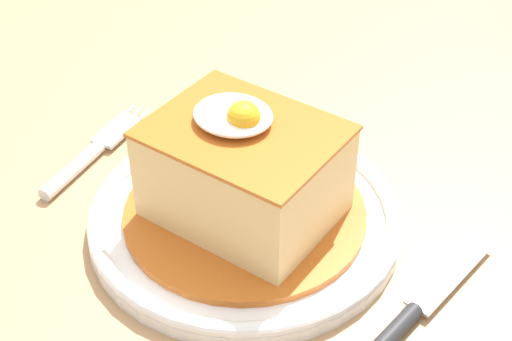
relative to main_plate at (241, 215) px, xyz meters
name	(u,v)px	position (x,y,z in m)	size (l,w,h in m)	color
dining_table	(327,220)	(0.00, 0.14, -0.10)	(1.42, 0.93, 0.73)	#A87F56
main_plate	(241,215)	(0.00, 0.00, 0.00)	(0.24, 0.24, 0.02)	white
sandwich_meal	(240,174)	(0.00, 0.00, 0.04)	(0.19, 0.19, 0.10)	#B75B1E
fork	(88,157)	(-0.15, -0.01, 0.00)	(0.04, 0.14, 0.01)	silver
knife	(404,321)	(0.15, -0.02, 0.00)	(0.03, 0.17, 0.01)	#262628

